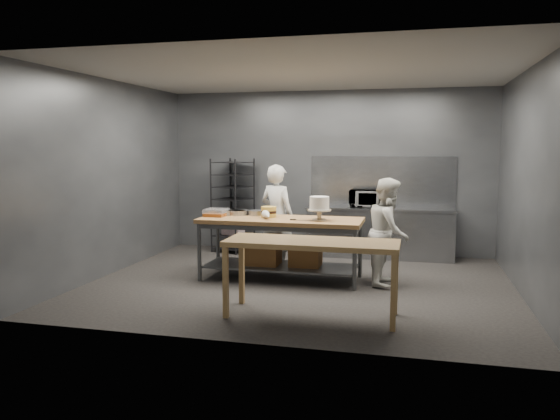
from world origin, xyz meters
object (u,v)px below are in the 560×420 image
work_table (281,241)px  speed_rack (233,206)px  microwave (365,199)px  near_counter (312,248)px  chef_right (389,231)px  layer_cake (269,212)px  chef_behind (277,217)px  frosted_cake_stand (319,205)px

work_table → speed_rack: (-1.40, 1.92, 0.28)m
microwave → near_counter: bearing=-94.4°
work_table → near_counter: work_table is taller
chef_right → layer_cake: size_ratio=6.68×
work_table → near_counter: 1.84m
work_table → speed_rack: size_ratio=1.37×
chef_behind → frosted_cake_stand: bearing=157.9°
work_table → layer_cake: (-0.21, 0.08, 0.43)m
speed_rack → chef_behind: bearing=-45.6°
near_counter → speed_rack: speed_rack is taller
chef_behind → layer_cake: chef_behind is taller
frosted_cake_stand → microwave: bearing=77.4°
chef_behind → microwave: 1.82m
work_table → chef_right: 1.58m
microwave → work_table: bearing=-117.9°
chef_behind → near_counter: bearing=135.6°
frosted_cake_stand → layer_cake: bearing=167.7°
near_counter → chef_behind: size_ratio=1.18×
work_table → chef_behind: bearing=108.3°
chef_right → frosted_cake_stand: (-0.98, -0.18, 0.38)m
near_counter → chef_right: bearing=65.5°
speed_rack → near_counter: bearing=-58.6°
microwave → frosted_cake_stand: size_ratio=1.57×
near_counter → speed_rack: bearing=121.4°
near_counter → speed_rack: 4.18m
work_table → frosted_cake_stand: bearing=-8.7°
frosted_cake_stand → layer_cake: 0.83m
chef_behind → microwave: size_ratio=3.12×
layer_cake → speed_rack: bearing=123.1°
frosted_cake_stand → chef_behind: bearing=135.4°
layer_cake → chef_right: bearing=0.1°
near_counter → frosted_cake_stand: bearing=96.7°
microwave → speed_rack: bearing=-178.1°
speed_rack → chef_right: 3.49m
microwave → frosted_cake_stand: 2.14m
work_table → chef_behind: 0.82m
microwave → frosted_cake_stand: (-0.47, -2.09, 0.09)m
speed_rack → chef_behind: 1.66m
chef_right → speed_rack: bearing=60.8°
near_counter → layer_cake: bearing=119.5°
work_table → speed_rack: bearing=126.2°
microwave → chef_right: bearing=-75.1°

